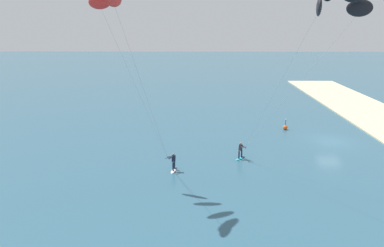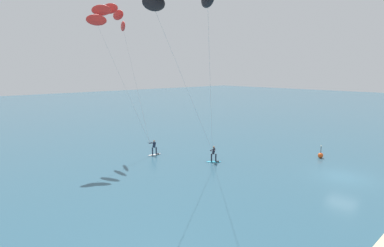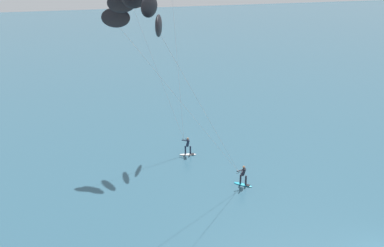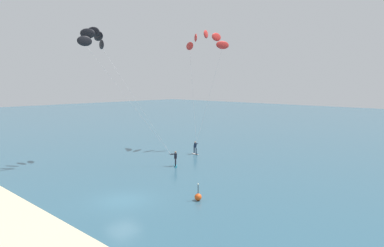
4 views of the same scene
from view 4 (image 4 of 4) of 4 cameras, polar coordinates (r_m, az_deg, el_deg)
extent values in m
plane|color=#2D566B|center=(28.81, -11.15, -12.12)|extent=(240.00, 240.00, 0.00)
ellipsoid|color=white|center=(45.62, 0.51, -4.94)|extent=(1.54, 0.67, 0.08)
cube|color=black|center=(45.28, 0.81, -4.96)|extent=(0.33, 0.34, 0.02)
cylinder|color=#192338|center=(45.71, 0.35, -4.36)|extent=(0.14, 0.14, 0.78)
cylinder|color=#192338|center=(45.36, 0.67, -4.45)|extent=(0.14, 0.14, 0.78)
cube|color=#192338|center=(45.40, 0.51, -3.55)|extent=(0.38, 0.36, 0.63)
sphere|color=#9E7051|center=(45.33, 0.51, -3.03)|extent=(0.20, 0.20, 0.20)
cylinder|color=black|center=(45.90, 0.71, -3.25)|extent=(0.27, 0.51, 0.03)
cylinder|color=#192338|center=(45.66, 0.48, -3.27)|extent=(0.50, 0.47, 0.15)
cylinder|color=#192338|center=(45.60, 0.74, -3.28)|extent=(0.13, 0.61, 0.15)
ellipsoid|color=red|center=(49.23, 4.96, 12.54)|extent=(0.97, 2.03, 1.10)
ellipsoid|color=red|center=(49.55, 3.97, 13.80)|extent=(0.44, 2.06, 1.10)
ellipsoid|color=red|center=(49.97, 2.27, 14.24)|extent=(1.18, 1.98, 1.10)
ellipsoid|color=red|center=(50.32, 0.59, 13.70)|extent=(1.74, 1.60, 1.10)
ellipsoid|color=red|center=(50.46, -0.38, 12.42)|extent=(2.03, 0.97, 1.10)
cylinder|color=#B2B2B7|center=(47.09, 2.89, 4.74)|extent=(0.17, 5.09, 12.67)
cylinder|color=#B2B2B7|center=(47.73, 0.15, 4.78)|extent=(4.10, 3.05, 12.67)
ellipsoid|color=#23ADD1|center=(39.27, -2.68, -6.85)|extent=(1.36, 1.27, 0.08)
cube|color=black|center=(38.86, -2.66, -6.92)|extent=(0.40, 0.40, 0.02)
cylinder|color=black|center=(39.39, -2.69, -6.17)|extent=(0.14, 0.14, 0.78)
cylinder|color=black|center=(38.96, -2.67, -6.31)|extent=(0.14, 0.14, 0.78)
cube|color=black|center=(39.03, -2.69, -5.25)|extent=(0.44, 0.44, 0.63)
sphere|color=#9E7051|center=(38.94, -2.69, -4.65)|extent=(0.20, 0.20, 0.20)
cylinder|color=black|center=(39.16, -3.46, -4.99)|extent=(0.50, 0.29, 0.03)
cylinder|color=black|center=(38.97, -3.12, -5.00)|extent=(0.45, 0.52, 0.15)
cylinder|color=black|center=(39.17, -3.03, -4.94)|extent=(0.61, 0.17, 0.15)
ellipsoid|color=black|center=(43.85, -14.43, 12.27)|extent=(1.64, 0.75, 1.10)
ellipsoid|color=black|center=(43.34, -14.91, 13.49)|extent=(1.65, 0.50, 1.10)
ellipsoid|color=black|center=(42.37, -15.72, 14.09)|extent=(1.57, 1.07, 1.10)
ellipsoid|color=black|center=(41.32, -16.53, 13.79)|extent=(1.26, 1.47, 1.10)
ellipsoid|color=black|center=(40.62, -17.00, 12.65)|extent=(0.75, 1.64, 1.10)
cylinder|color=#B2B2B7|center=(40.85, -9.20, 3.94)|extent=(8.83, 2.80, 12.05)
cylinder|color=#B2B2B7|center=(39.15, -10.28, 3.80)|extent=(7.02, 6.05, 12.05)
sphere|color=#EA5119|center=(28.20, 0.99, -11.81)|extent=(0.56, 0.56, 0.56)
cylinder|color=#262628|center=(28.01, 0.99, -10.58)|extent=(0.06, 0.06, 0.70)
sphere|color=#F2F2CC|center=(27.89, 1.00, -9.78)|extent=(0.12, 0.12, 0.12)
camera|label=1|loc=(66.40, -19.20, 9.40)|focal=32.22mm
camera|label=2|loc=(49.68, -39.81, 5.09)|focal=28.37mm
camera|label=3|loc=(39.75, -50.20, 16.04)|focal=41.04mm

